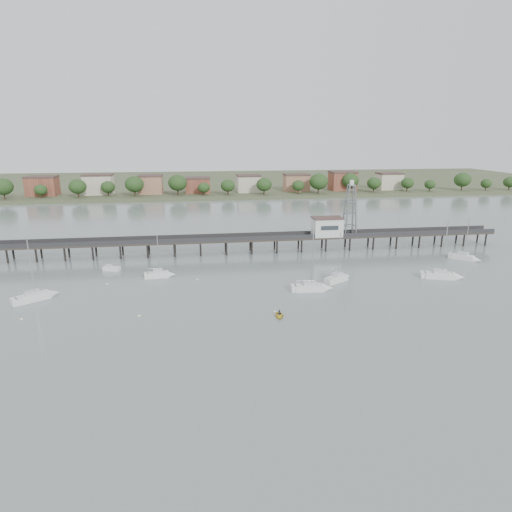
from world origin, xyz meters
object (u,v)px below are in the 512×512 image
Objects in this scene: sailboat_e at (467,258)px; pier at (238,239)px; sailboat_c at (340,278)px; sailboat_d at (446,276)px; sailboat_a at (40,296)px; lattice_tower at (350,210)px; sailboat_b at (162,274)px; sailboat_f at (315,288)px; white_tender at (111,269)px; yellow_dinghy at (279,317)px.

pier is at bearing -148.66° from sailboat_e.
sailboat_c is 24.37m from sailboat_d.
sailboat_a is 1.14× the size of sailboat_c.
lattice_tower is 1.30× the size of sailboat_e.
sailboat_c is at bearing -16.64° from sailboat_b.
sailboat_d reaches higher than sailboat_f.
lattice_tower is at bearing -14.08° from sailboat_a.
pier is 12.61× the size of sailboat_e.
lattice_tower is 3.61× the size of white_tender.
yellow_dinghy is at bearing -125.96° from sailboat_f.
white_tender is at bearing 142.68° from yellow_dinghy.
sailboat_c is 1.12× the size of sailboat_b.
sailboat_d is 31.66m from sailboat_f.
sailboat_a is 86.94m from sailboat_d.
lattice_tower reaches higher than sailboat_d.
yellow_dinghy is (2.84, -44.29, -3.79)m from pier.
sailboat_b is at bearing -11.20° from sailboat_a.
sailboat_c is 24.67m from yellow_dinghy.
sailboat_f is at bearing -120.04° from lattice_tower.
white_tender is at bearing -159.76° from pier.
lattice_tower is at bearing 35.09° from sailboat_c.
sailboat_e reaches higher than white_tender.
white_tender is at bearing -174.21° from sailboat_d.
sailboat_f reaches higher than pier.
sailboat_d is 3.30× the size of white_tender.
lattice_tower is 53.91m from yellow_dinghy.
sailboat_e reaches higher than sailboat_c.
sailboat_b is 0.79× the size of sailboat_f.
sailboat_a is at bearing -160.95° from sailboat_b.
lattice_tower reaches higher than sailboat_a.
sailboat_e is (100.68, 13.52, 0.01)m from sailboat_a.
pier is 12.70× the size of sailboat_c.
sailboat_a is at bearing -145.63° from pier.
pier is 11.23× the size of sailboat_f.
sailboat_d is 78.23m from white_tender.
sailboat_a reaches higher than pier.
sailboat_f is at bearing 56.03° from yellow_dinghy.
sailboat_f is 3.11× the size of white_tender.
sailboat_a is at bearing -103.25° from white_tender.
lattice_tower is at bearing 28.64° from white_tender.
lattice_tower is 65.45m from white_tender.
lattice_tower is 1.09× the size of sailboat_d.
sailboat_f is (-45.22, -16.54, -0.01)m from sailboat_e.
pier is at bearing 165.39° from sailboat_d.
sailboat_e is (13.74, 13.06, 0.01)m from sailboat_d.
sailboat_a is at bearing -179.43° from sailboat_f.
sailboat_b is (-51.06, -18.71, -10.44)m from lattice_tower.
sailboat_f is (-7.18, -5.45, -0.01)m from sailboat_c.
sailboat_a is at bearing 150.46° from sailboat_c.
sailboat_d reaches higher than sailboat_c.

